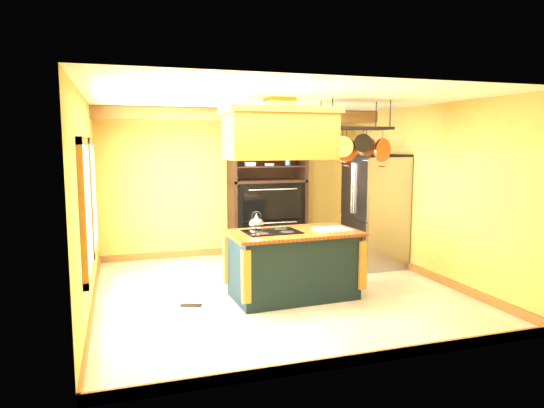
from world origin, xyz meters
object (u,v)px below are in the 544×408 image
refrigerator (375,213)px  hutch (267,205)px  kitchen_island (293,264)px  range_hood (280,132)px  pot_rack (356,137)px

refrigerator → hutch: 2.03m
kitchen_island → hutch: bearing=78.0°
kitchen_island → range_hood: size_ratio=1.23×
hutch → range_hood: bearing=-103.3°
range_hood → pot_rack: bearing=-0.0°
pot_rack → refrigerator: bearing=50.1°
refrigerator → pot_rack: bearing=-129.9°
kitchen_island → refrigerator: bearing=29.4°
range_hood → pot_rack: same height
kitchen_island → refrigerator: refrigerator is taller
refrigerator → hutch: hutch is taller
range_hood → refrigerator: (2.14, 1.23, -1.34)m
pot_rack → refrigerator: size_ratio=0.56×
range_hood → refrigerator: bearing=29.9°
kitchen_island → range_hood: range_hood is taller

